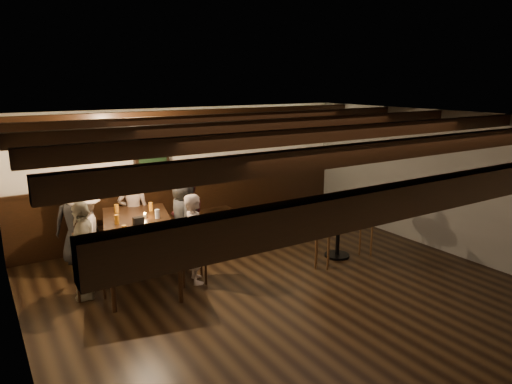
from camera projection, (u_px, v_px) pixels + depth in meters
room at (208, 194)px, 7.45m from camera, size 7.00×7.00×7.00m
dining_table at (139, 228)px, 6.72m from camera, size 1.47×2.35×0.82m
chair_left_near at (90, 254)px, 7.02m from camera, size 0.49×0.49×0.90m
chair_left_far at (90, 278)px, 6.20m from camera, size 0.48×0.48×0.86m
chair_right_near at (183, 243)px, 7.47m from camera, size 0.49×0.49×0.90m
chair_right_far at (194, 265)px, 6.64m from camera, size 0.47×0.47×0.85m
person_bench_left at (77, 222)px, 7.28m from camera, size 0.74×0.57×1.35m
person_bench_centre at (134, 213)px, 7.70m from camera, size 0.58×0.45×1.40m
person_bench_right at (188, 216)px, 7.86m from camera, size 0.68×0.58×1.21m
person_left_near at (86, 231)px, 6.92m from camera, size 0.66×0.92×1.29m
person_left_far at (84, 250)px, 6.09m from camera, size 0.51×0.85×1.35m
person_right_near at (184, 218)px, 7.38m from camera, size 0.60×0.77×1.41m
person_right_far at (195, 238)px, 6.56m from camera, size 0.42×0.54×1.32m
pint_a at (116, 209)px, 7.24m from camera, size 0.07×0.07×0.14m
pint_b at (151, 207)px, 7.36m from camera, size 0.07×0.07×0.14m
pint_c at (117, 220)px, 6.68m from camera, size 0.07×0.07×0.14m
pint_d at (157, 214)px, 6.96m from camera, size 0.07×0.07×0.14m
pint_e at (124, 230)px, 6.20m from camera, size 0.07×0.07×0.14m
pint_f at (157, 229)px, 6.24m from camera, size 0.07×0.07×0.14m
pint_g at (147, 236)px, 5.96m from camera, size 0.07×0.07×0.14m
plate_near at (131, 240)px, 6.01m from camera, size 0.24×0.24×0.01m
plate_far at (153, 228)px, 6.48m from camera, size 0.24×0.24×0.01m
condiment_caddy at (139, 221)px, 6.64m from camera, size 0.15×0.10×0.12m
candle at (145, 216)px, 7.01m from camera, size 0.05×0.05×0.05m
high_top_table at (339, 219)px, 7.50m from camera, size 0.57×0.57×1.00m
bar_stool_left at (323, 244)px, 7.14m from camera, size 0.35×0.36×1.02m
bar_stool_right at (366, 232)px, 7.70m from camera, size 0.35×0.36×1.02m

